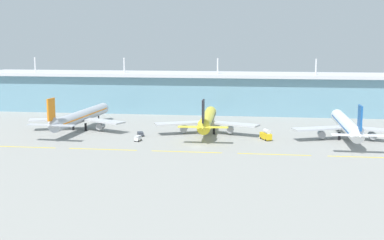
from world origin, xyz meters
The scene contains 13 objects.
ground_plane centered at (0.00, 0.00, 0.00)m, with size 600.00×600.00×0.00m, color gray.
terminal_building centered at (0.00, 100.94, 12.01)m, with size 288.00×34.00×32.60m.
airliner_near centered at (-61.22, 32.19, 6.46)m, with size 48.72×70.28×18.90m.
airliner_middle centered at (0.88, 30.63, 6.44)m, with size 48.77×59.47×18.90m.
airliner_far centered at (62.99, 24.42, 6.45)m, with size 48.80×67.10×18.90m.
taxiway_stripe_west centered at (-71.00, -9.59, 0.02)m, with size 28.00×0.70×0.04m, color yellow.
taxiway_stripe_mid_west centered at (-37.00, -9.59, 0.02)m, with size 28.00×0.70×0.04m, color yellow.
taxiway_stripe_centre centered at (-3.00, -9.59, 0.02)m, with size 28.00×0.70×0.04m, color yellow.
taxiway_stripe_mid_east centered at (31.00, -9.59, 0.02)m, with size 28.00×0.70×0.04m, color yellow.
taxiway_stripe_east centered at (65.00, -9.59, 0.02)m, with size 28.00×0.70×0.04m, color yellow.
fuel_truck centered at (28.03, 18.82, 2.26)m, with size 5.47×7.61×4.95m.
baggage_cart centered at (-26.87, 8.26, 1.26)m, with size 2.66×3.90×2.48m.
pushback_tug centered at (-28.67, 20.38, 1.10)m, with size 3.82×4.97×1.85m.
Camera 1 is at (25.81, -205.52, 44.17)m, focal length 48.30 mm.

